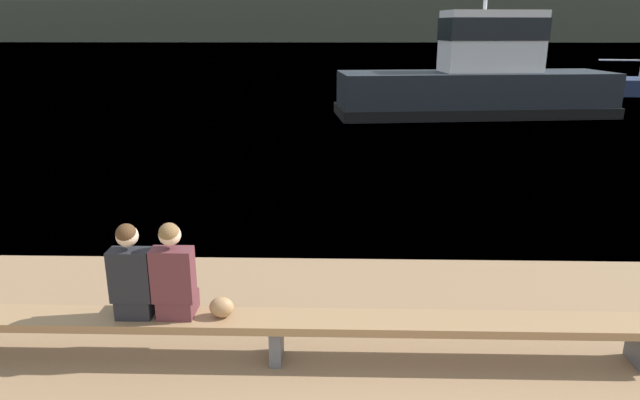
# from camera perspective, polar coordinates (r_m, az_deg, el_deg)

# --- Properties ---
(water_surface) EXTENTS (240.00, 240.00, 0.00)m
(water_surface) POSITION_cam_1_polar(r_m,az_deg,el_deg) (127.96, 1.68, 15.45)
(water_surface) COLOR #5684A3
(water_surface) RESTS_ON ground
(far_shoreline) EXTENTS (600.00, 12.00, 9.00)m
(far_shoreline) POSITION_cam_1_polar(r_m,az_deg,el_deg) (137.08, 1.69, 17.43)
(far_shoreline) COLOR #424738
(far_shoreline) RESTS_ON ground
(bench_main) EXTENTS (8.06, 0.44, 0.48)m
(bench_main) POSITION_cam_1_polar(r_m,az_deg,el_deg) (6.01, -4.40, -12.31)
(bench_main) COLOR #8E6B47
(bench_main) RESTS_ON ground
(person_left) EXTENTS (0.41, 0.40, 1.02)m
(person_left) POSITION_cam_1_polar(r_m,az_deg,el_deg) (6.10, -18.26, -7.21)
(person_left) COLOR black
(person_left) RESTS_ON bench_main
(person_right) EXTENTS (0.41, 0.40, 1.03)m
(person_right) POSITION_cam_1_polar(r_m,az_deg,el_deg) (5.97, -14.41, -7.35)
(person_right) COLOR #56282D
(person_right) RESTS_ON bench_main
(shopping_bag) EXTENTS (0.25, 0.19, 0.22)m
(shopping_bag) POSITION_cam_1_polar(r_m,az_deg,el_deg) (6.01, -9.81, -10.53)
(shopping_bag) COLOR #9E754C
(shopping_bag) RESTS_ON bench_main
(tugboat_red) EXTENTS (10.88, 4.27, 6.98)m
(tugboat_red) POSITION_cam_1_polar(r_m,az_deg,el_deg) (23.25, 15.52, 11.17)
(tugboat_red) COLOR black
(tugboat_red) RESTS_ON water_surface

